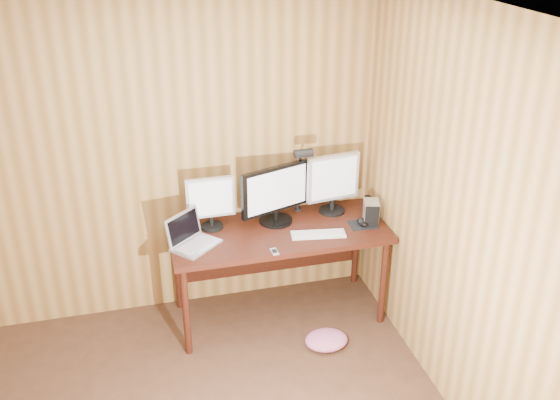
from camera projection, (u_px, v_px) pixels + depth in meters
name	position (u px, v px, depth m)	size (l,w,h in m)	color
room_shell	(166.00, 327.00, 2.75)	(4.00, 4.00, 4.00)	#472B1B
desk	(276.00, 240.00, 4.71)	(1.60, 0.70, 0.75)	#37140B
monitor_center	(276.00, 194.00, 4.61)	(0.56, 0.25, 0.45)	black
monitor_left	(211.00, 202.00, 4.54)	(0.35, 0.17, 0.40)	black
monitor_right	(333.00, 182.00, 4.75)	(0.42, 0.20, 0.47)	black
laptop	(191.00, 238.00, 4.37)	(0.40, 0.40, 0.23)	silver
keyboard	(318.00, 234.00, 4.52)	(0.41, 0.18, 0.02)	silver
mousepad	(363.00, 225.00, 4.67)	(0.20, 0.16, 0.00)	black
mouse	(363.00, 222.00, 4.66)	(0.07, 0.12, 0.04)	black
hard_drive	(371.00, 212.00, 4.66)	(0.15, 0.18, 0.17)	silver
phone	(274.00, 252.00, 4.30)	(0.05, 0.09, 0.01)	silver
speaker	(367.00, 203.00, 4.87)	(0.05, 0.05, 0.12)	black
desk_lamp	(301.00, 170.00, 4.66)	(0.14, 0.20, 0.60)	black
fabric_pile	(326.00, 340.00, 4.55)	(0.32, 0.26, 0.10)	#C8608B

